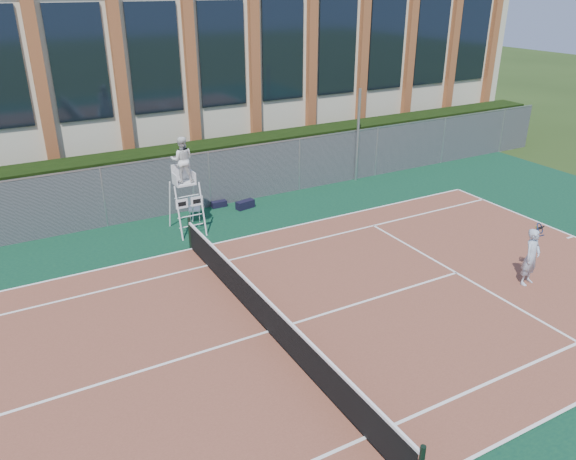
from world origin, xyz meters
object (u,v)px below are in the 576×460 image
umpire_chair (182,163)px  plastic_chair (194,206)px  tennis_player (531,257)px  steel_pole (358,136)px

umpire_chair → plastic_chair: (0.58, 0.81, -1.97)m
plastic_chair → tennis_player: tennis_player is taller
umpire_chair → tennis_player: size_ratio=1.99×
umpire_chair → steel_pole: bearing=11.1°
steel_pole → plastic_chair: (-7.88, -0.84, -1.48)m
steel_pole → plastic_chair: bearing=-173.9°
steel_pole → tennis_player: steel_pole is taller
tennis_player → steel_pole: bearing=83.7°
steel_pole → plastic_chair: steel_pole is taller
steel_pole → plastic_chair: size_ratio=4.50×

